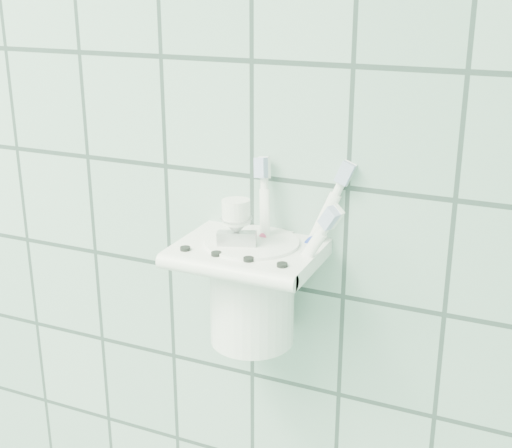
% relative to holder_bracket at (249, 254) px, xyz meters
% --- Properties ---
extents(holder_bracket, '(0.14, 0.11, 0.04)m').
position_rel_holder_bracket_xyz_m(holder_bracket, '(0.00, 0.00, 0.00)').
color(holder_bracket, white).
rests_on(holder_bracket, wall_back).
extents(cup, '(0.09, 0.09, 0.11)m').
position_rel_holder_bracket_xyz_m(cup, '(0.00, 0.00, -0.04)').
color(cup, white).
rests_on(cup, holder_bracket).
extents(toothbrush_pink, '(0.03, 0.04, 0.18)m').
position_rel_holder_bracket_xyz_m(toothbrush_pink, '(0.02, 0.00, 0.00)').
color(toothbrush_pink, white).
rests_on(toothbrush_pink, cup).
extents(toothbrush_blue, '(0.07, 0.04, 0.19)m').
position_rel_holder_bracket_xyz_m(toothbrush_blue, '(0.02, 0.02, 0.01)').
color(toothbrush_blue, white).
rests_on(toothbrush_blue, cup).
extents(toothbrush_orange, '(0.09, 0.05, 0.18)m').
position_rel_holder_bracket_xyz_m(toothbrush_orange, '(0.00, 0.02, 0.00)').
color(toothbrush_orange, white).
rests_on(toothbrush_orange, cup).
extents(toothpaste_tube, '(0.04, 0.04, 0.15)m').
position_rel_holder_bracket_xyz_m(toothpaste_tube, '(-0.01, -0.01, -0.00)').
color(toothpaste_tube, silver).
rests_on(toothpaste_tube, cup).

